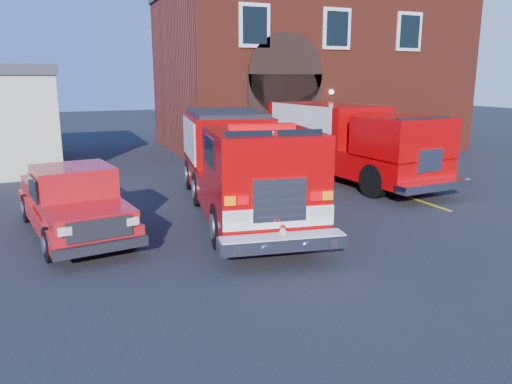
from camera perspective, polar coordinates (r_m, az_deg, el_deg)
name	(u,v)px	position (r m, az deg, el deg)	size (l,w,h in m)	color
ground	(239,231)	(12.88, -1.99, -4.52)	(100.00, 100.00, 0.00)	black
parking_stripe_near	(417,200)	(16.92, 17.96, -0.87)	(0.12, 3.00, 0.01)	#DEC00B
parking_stripe_mid	(365,182)	(19.25, 12.30, 1.10)	(0.12, 3.00, 0.01)	#DEC00B
parking_stripe_far	(325,169)	(21.75, 7.90, 2.63)	(0.12, 3.00, 0.01)	#DEC00B
fire_station	(304,70)	(28.73, 5.56, 13.71)	(15.20, 10.20, 8.45)	maroon
fire_engine	(239,162)	(14.45, -1.98, 3.39)	(3.90, 9.46, 2.83)	black
pickup_truck	(73,202)	(13.28, -20.20, -1.04)	(2.80, 5.66, 1.77)	black
secondary_truck	(347,140)	(19.56, 10.41, 5.91)	(3.48, 8.88, 2.81)	black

